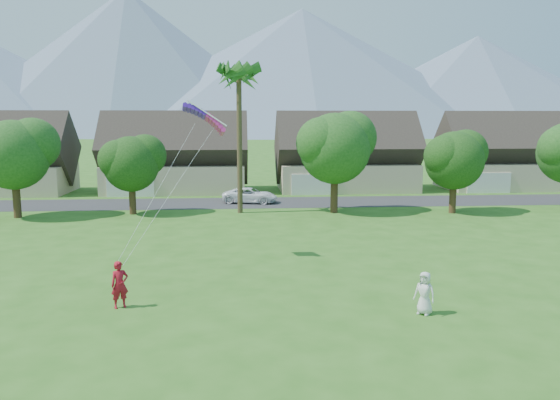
{
  "coord_description": "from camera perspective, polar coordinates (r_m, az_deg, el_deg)",
  "views": [
    {
      "loc": [
        -2.1,
        -17.51,
        7.88
      ],
      "look_at": [
        0.0,
        10.0,
        3.8
      ],
      "focal_mm": 35.0,
      "sensor_mm": 36.0,
      "label": 1
    }
  ],
  "objects": [
    {
      "name": "houses_row",
      "position": [
        60.73,
        -1.91,
        4.22
      ],
      "size": [
        72.75,
        8.19,
        8.86
      ],
      "color": "beige",
      "rests_on": "ground"
    },
    {
      "name": "kite_flyer",
      "position": [
        24.17,
        -16.41,
        -8.48
      ],
      "size": [
        0.87,
        0.75,
        2.0
      ],
      "primitive_type": "imported",
      "rotation": [
        0.0,
        0.0,
        0.45
      ],
      "color": "#A31221",
      "rests_on": "ground"
    },
    {
      "name": "tree_row",
      "position": [
        45.54,
        -3.16,
        4.63
      ],
      "size": [
        62.27,
        6.67,
        8.45
      ],
      "color": "#47301C",
      "rests_on": "ground"
    },
    {
      "name": "mountain_ridge",
      "position": [
        278.6,
        -1.82,
        12.77
      ],
      "size": [
        540.0,
        240.0,
        70.0
      ],
      "color": "slate",
      "rests_on": "ground"
    },
    {
      "name": "street",
      "position": [
        52.15,
        -2.0,
        -0.28
      ],
      "size": [
        90.0,
        7.0,
        0.01
      ],
      "primitive_type": "cube",
      "color": "#2D2D30",
      "rests_on": "ground"
    },
    {
      "name": "fan_palm",
      "position": [
        46.18,
        -4.34,
        13.26
      ],
      "size": [
        3.0,
        3.0,
        13.8
      ],
      "color": "#4C3D26",
      "rests_on": "ground"
    },
    {
      "name": "ground",
      "position": [
        19.32,
        2.34,
        -15.67
      ],
      "size": [
        500.0,
        500.0,
        0.0
      ],
      "primitive_type": "plane",
      "color": "#2D6019",
      "rests_on": "ground"
    },
    {
      "name": "parafoil_kite",
      "position": [
        30.75,
        -7.75,
        8.68
      ],
      "size": [
        2.68,
        1.04,
        0.5
      ],
      "rotation": [
        0.0,
        0.0,
        -0.03
      ],
      "color": "#4C18B4",
      "rests_on": "ground"
    },
    {
      "name": "parked_car",
      "position": [
        52.02,
        -3.15,
        0.49
      ],
      "size": [
        5.53,
        3.38,
        1.43
      ],
      "primitive_type": "imported",
      "rotation": [
        0.0,
        0.0,
        1.36
      ],
      "color": "white",
      "rests_on": "ground"
    },
    {
      "name": "watcher",
      "position": [
        23.25,
        14.87,
        -9.38
      ],
      "size": [
        1.02,
        0.99,
        1.77
      ],
      "primitive_type": "imported",
      "rotation": [
        0.0,
        0.0,
        -0.71
      ],
      "color": "silver",
      "rests_on": "ground"
    }
  ]
}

